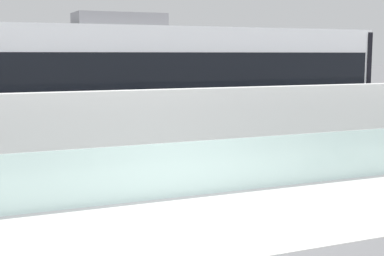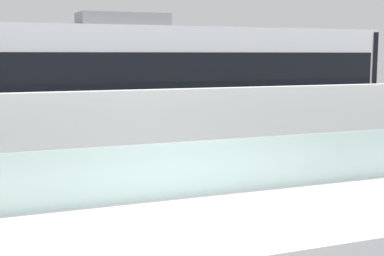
{
  "view_description": "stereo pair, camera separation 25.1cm",
  "coord_description": "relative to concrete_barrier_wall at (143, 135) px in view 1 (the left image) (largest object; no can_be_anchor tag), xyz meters",
  "views": [
    {
      "loc": [
        -3.83,
        -7.85,
        2.73
      ],
      "look_at": [
        0.61,
        2.35,
        1.25
      ],
      "focal_mm": 52.29,
      "sensor_mm": 36.0,
      "label": 1
    },
    {
      "loc": [
        -3.6,
        -7.95,
        2.73
      ],
      "look_at": [
        0.61,
        2.35,
        1.25
      ],
      "focal_mm": 52.29,
      "sensor_mm": 36.0,
      "label": 2
    }
  ],
  "objects": [
    {
      "name": "ground_plane",
      "position": [
        0.0,
        -3.65,
        -0.98
      ],
      "size": [
        200.0,
        200.0,
        0.0
      ],
      "primitive_type": "plane",
      "color": "slate"
    },
    {
      "name": "bike_path_deck",
      "position": [
        0.0,
        -3.65,
        -0.97
      ],
      "size": [
        32.0,
        3.2,
        0.01
      ],
      "primitive_type": "cube",
      "color": "silver",
      "rests_on": "ground"
    },
    {
      "name": "glass_parapet",
      "position": [
        0.0,
        -1.8,
        -0.45
      ],
      "size": [
        32.0,
        0.05,
        1.06
      ],
      "primitive_type": "cube",
      "color": "silver",
      "rests_on": "ground"
    },
    {
      "name": "tram_rail_near",
      "position": [
        0.0,
        2.48,
        -0.97
      ],
      "size": [
        32.0,
        0.08,
        0.01
      ],
      "primitive_type": "cube",
      "color": "#595654",
      "rests_on": "ground"
    },
    {
      "name": "tram_rail_far",
      "position": [
        0.0,
        3.92,
        -0.97
      ],
      "size": [
        32.0,
        0.08,
        0.01
      ],
      "primitive_type": "cube",
      "color": "#595654",
      "rests_on": "ground"
    },
    {
      "name": "concrete_barrier_wall",
      "position": [
        0.0,
        0.0,
        0.0
      ],
      "size": [
        32.0,
        0.36,
        1.96
      ],
      "primitive_type": "cube",
      "color": "silver",
      "rests_on": "ground"
    }
  ]
}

